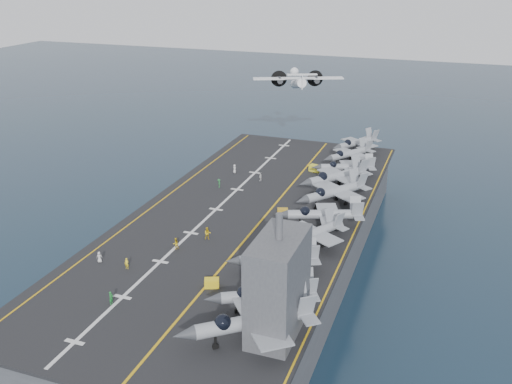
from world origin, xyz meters
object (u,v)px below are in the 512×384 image
(tow_cart_a, at_px, (212,283))
(island_superstructure, at_px, (278,275))
(fighter_jet_0, at_px, (254,320))
(transport_plane, at_px, (298,84))

(tow_cart_a, bearing_deg, island_superstructure, -29.25)
(island_superstructure, xyz_separation_m, fighter_jet_0, (-1.91, -2.80, -4.68))
(island_superstructure, relative_size, transport_plane, 0.55)
(island_superstructure, xyz_separation_m, transport_plane, (-22.34, 85.56, 4.20))
(tow_cart_a, height_order, transport_plane, transport_plane)
(fighter_jet_0, xyz_separation_m, tow_cart_a, (-9.29, 9.08, -2.25))
(fighter_jet_0, height_order, transport_plane, transport_plane)
(fighter_jet_0, distance_m, tow_cart_a, 13.18)
(island_superstructure, distance_m, fighter_jet_0, 5.78)
(tow_cart_a, xyz_separation_m, transport_plane, (-11.14, 79.29, 11.12))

